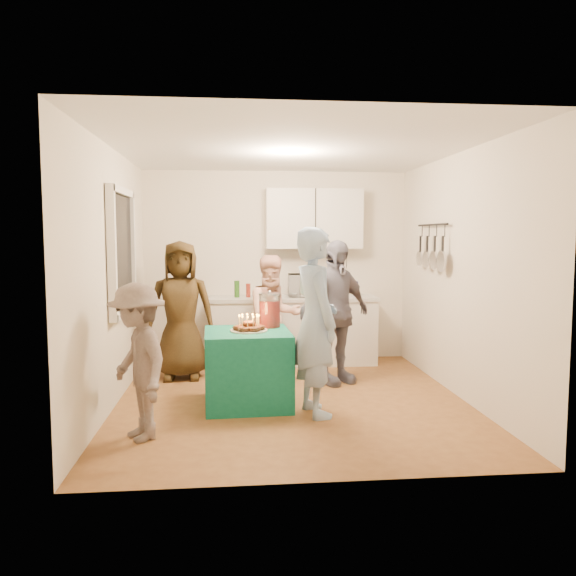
{
  "coord_description": "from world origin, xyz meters",
  "views": [
    {
      "loc": [
        -0.6,
        -5.73,
        1.71
      ],
      "look_at": [
        0.0,
        0.35,
        1.15
      ],
      "focal_mm": 35.0,
      "sensor_mm": 36.0,
      "label": 1
    }
  ],
  "objects": [
    {
      "name": "child_near_left",
      "position": [
        -1.4,
        -1.0,
        0.66
      ],
      "size": [
        0.85,
        0.99,
        1.33
      ],
      "primitive_type": "imported",
      "rotation": [
        0.0,
        0.0,
        -1.07
      ],
      "color": "#5D4F4A",
      "rests_on": "floor"
    },
    {
      "name": "left_wall",
      "position": [
        -1.8,
        0.0,
        1.3
      ],
      "size": [
        4.0,
        4.0,
        0.0
      ],
      "primitive_type": "plane",
      "color": "silver",
      "rests_on": "floor"
    },
    {
      "name": "back_wall",
      "position": [
        0.0,
        2.0,
        1.3
      ],
      "size": [
        3.6,
        3.6,
        0.0
      ],
      "primitive_type": "plane",
      "color": "silver",
      "rests_on": "floor"
    },
    {
      "name": "floor",
      "position": [
        0.0,
        0.0,
        0.0
      ],
      "size": [
        4.0,
        4.0,
        0.0
      ],
      "primitive_type": "plane",
      "color": "brown",
      "rests_on": "ground"
    },
    {
      "name": "woman_back_right",
      "position": [
        0.57,
        0.64,
        0.84
      ],
      "size": [
        1.06,
        0.84,
        1.67
      ],
      "primitive_type": "imported",
      "rotation": [
        0.0,
        0.0,
        0.52
      ],
      "color": "black",
      "rests_on": "floor"
    },
    {
      "name": "microwave",
      "position": [
        0.41,
        1.7,
        1.06
      ],
      "size": [
        0.56,
        0.4,
        0.3
      ],
      "primitive_type": "imported",
      "rotation": [
        0.0,
        0.0,
        -0.05
      ],
      "color": "white",
      "rests_on": "countertop"
    },
    {
      "name": "woman_back_center",
      "position": [
        -0.11,
        1.0,
        0.74
      ],
      "size": [
        0.84,
        0.72,
        1.49
      ],
      "primitive_type": "imported",
      "rotation": [
        0.0,
        0.0,
        0.24
      ],
      "color": "tan",
      "rests_on": "floor"
    },
    {
      "name": "pot_rack",
      "position": [
        1.72,
        0.7,
        1.6
      ],
      "size": [
        0.12,
        1.0,
        0.6
      ],
      "primitive_type": "cube",
      "color": "black",
      "rests_on": "right_wall"
    },
    {
      "name": "upper_cabinet",
      "position": [
        0.5,
        1.85,
        1.95
      ],
      "size": [
        1.3,
        0.3,
        0.8
      ],
      "primitive_type": "cube",
      "color": "white",
      "rests_on": "back_wall"
    },
    {
      "name": "punch_jar",
      "position": [
        -0.22,
        0.11,
        0.93
      ],
      "size": [
        0.22,
        0.22,
        0.34
      ],
      "primitive_type": "cylinder",
      "color": "red",
      "rests_on": "party_table"
    },
    {
      "name": "window_night",
      "position": [
        -1.77,
        0.3,
        1.55
      ],
      "size": [
        0.04,
        1.0,
        1.2
      ],
      "primitive_type": "cube",
      "color": "black",
      "rests_on": "left_wall"
    },
    {
      "name": "man_birthday",
      "position": [
        0.18,
        -0.48,
        0.9
      ],
      "size": [
        0.57,
        0.74,
        1.8
      ],
      "primitive_type": "imported",
      "rotation": [
        0.0,
        0.0,
        1.8
      ],
      "color": "#9CBCE3",
      "rests_on": "floor"
    },
    {
      "name": "countertop",
      "position": [
        0.2,
        1.7,
        0.89
      ],
      "size": [
        2.24,
        0.62,
        0.05
      ],
      "primitive_type": "cube",
      "color": "beige",
      "rests_on": "counter"
    },
    {
      "name": "woman_back_left",
      "position": [
        -1.23,
        1.04,
        0.83
      ],
      "size": [
        0.84,
        0.56,
        1.66
      ],
      "primitive_type": "imported",
      "rotation": [
        0.0,
        0.0,
        0.04
      ],
      "color": "brown",
      "rests_on": "floor"
    },
    {
      "name": "donut_cake",
      "position": [
        -0.44,
        -0.13,
        0.85
      ],
      "size": [
        0.38,
        0.38,
        0.18
      ],
      "primitive_type": null,
      "color": "#381C0C",
      "rests_on": "party_table"
    },
    {
      "name": "party_table",
      "position": [
        -0.46,
        -0.12,
        0.38
      ],
      "size": [
        0.89,
        0.89,
        0.76
      ],
      "primitive_type": "cube",
      "rotation": [
        0.0,
        0.0,
        0.04
      ],
      "color": "#0F644C",
      "rests_on": "floor"
    },
    {
      "name": "right_wall",
      "position": [
        1.8,
        0.0,
        1.3
      ],
      "size": [
        4.0,
        4.0,
        0.0
      ],
      "primitive_type": "plane",
      "color": "silver",
      "rests_on": "floor"
    },
    {
      "name": "counter",
      "position": [
        0.2,
        1.7,
        0.43
      ],
      "size": [
        2.2,
        0.58,
        0.86
      ],
      "primitive_type": "cube",
      "color": "white",
      "rests_on": "floor"
    },
    {
      "name": "ceiling",
      "position": [
        0.0,
        0.0,
        2.6
      ],
      "size": [
        4.0,
        4.0,
        0.0
      ],
      "primitive_type": "plane",
      "color": "white",
      "rests_on": "floor"
    }
  ]
}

